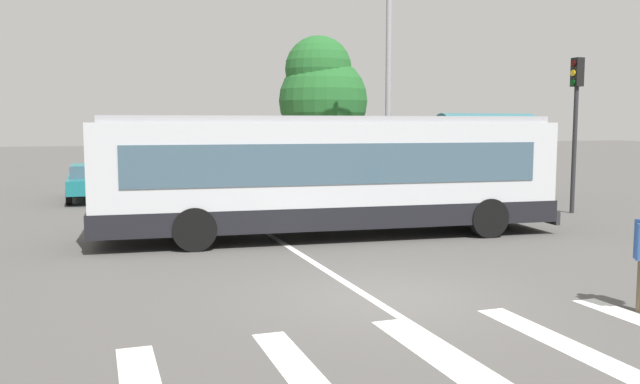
# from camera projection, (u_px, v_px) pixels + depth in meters

# --- Properties ---
(ground_plane) EXTENTS (160.00, 160.00, 0.00)m
(ground_plane) POSITION_uv_depth(u_px,v_px,m) (384.00, 298.00, 10.88)
(ground_plane) COLOR #514F4C
(city_transit_bus) EXTENTS (11.85, 3.54, 3.06)m
(city_transit_bus) POSITION_uv_depth(u_px,v_px,m) (329.00, 174.00, 16.70)
(city_transit_bus) COLOR black
(city_transit_bus) RESTS_ON ground_plane
(parked_car_teal) EXTENTS (1.89, 4.51, 1.35)m
(parked_car_teal) POSITION_uv_depth(u_px,v_px,m) (93.00, 180.00, 24.73)
(parked_car_teal) COLOR black
(parked_car_teal) RESTS_ON ground_plane
(parked_car_white) EXTENTS (2.21, 4.64, 1.35)m
(parked_car_white) POSITION_uv_depth(u_px,v_px,m) (166.00, 178.00, 25.68)
(parked_car_white) COLOR black
(parked_car_white) RESTS_ON ground_plane
(parked_car_red) EXTENTS (1.92, 4.52, 1.35)m
(parked_car_red) POSITION_uv_depth(u_px,v_px,m) (241.00, 176.00, 26.62)
(parked_car_red) COLOR black
(parked_car_red) RESTS_ON ground_plane
(parked_car_champagne) EXTENTS (2.03, 4.58, 1.35)m
(parked_car_champagne) POSITION_uv_depth(u_px,v_px,m) (297.00, 173.00, 27.93)
(parked_car_champagne) COLOR black
(parked_car_champagne) RESTS_ON ground_plane
(traffic_light_far_corner) EXTENTS (0.33, 0.32, 4.94)m
(traffic_light_far_corner) POSITION_uv_depth(u_px,v_px,m) (576.00, 110.00, 20.90)
(traffic_light_far_corner) COLOR #28282B
(traffic_light_far_corner) RESTS_ON ground_plane
(bus_stop_shelter) EXTENTS (3.87, 1.54, 3.25)m
(bus_stop_shelter) POSITION_uv_depth(u_px,v_px,m) (486.00, 136.00, 24.54)
(bus_stop_shelter) COLOR #28282B
(bus_stop_shelter) RESTS_ON ground_plane
(twin_arm_street_lamp) EXTENTS (4.02, 0.32, 9.01)m
(twin_arm_street_lamp) POSITION_uv_depth(u_px,v_px,m) (389.00, 49.00, 23.29)
(twin_arm_street_lamp) COLOR #939399
(twin_arm_street_lamp) RESTS_ON ground_plane
(background_tree_right) EXTENTS (3.89, 3.89, 6.67)m
(background_tree_right) POSITION_uv_depth(u_px,v_px,m) (322.00, 92.00, 28.72)
(background_tree_right) COLOR brown
(background_tree_right) RESTS_ON ground_plane
(crosswalk_painted_stripes) EXTENTS (7.56, 3.19, 0.01)m
(crosswalk_painted_stripes) POSITION_uv_depth(u_px,v_px,m) (440.00, 357.00, 8.13)
(crosswalk_painted_stripes) COLOR silver
(crosswalk_painted_stripes) RESTS_ON ground_plane
(lane_center_line) EXTENTS (0.16, 24.00, 0.01)m
(lane_center_line) POSITION_uv_depth(u_px,v_px,m) (330.00, 273.00, 12.69)
(lane_center_line) COLOR silver
(lane_center_line) RESTS_ON ground_plane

